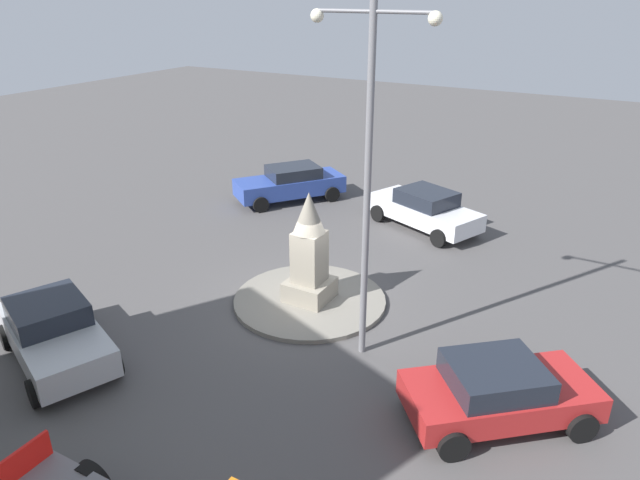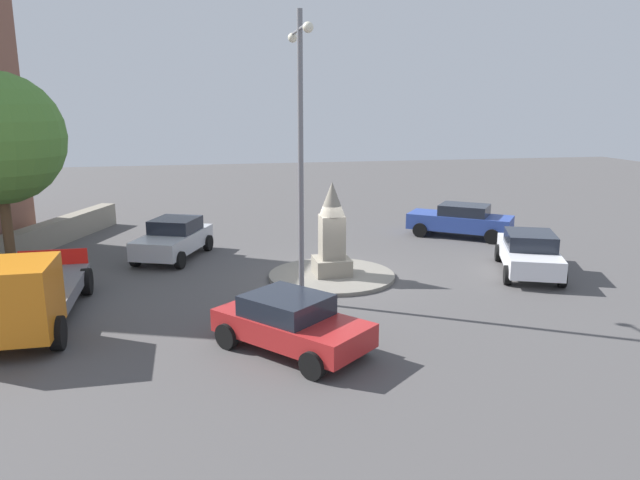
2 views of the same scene
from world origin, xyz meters
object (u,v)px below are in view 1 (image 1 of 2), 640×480
(car_white_waiting, at_px, (424,209))
(car_silver_far_side, at_px, (54,332))
(streetlamp, at_px, (368,156))
(car_red_approaching, at_px, (498,391))
(monument, at_px, (309,253))
(car_blue_parked_left, at_px, (290,183))

(car_white_waiting, xyz_separation_m, car_silver_far_side, (-4.71, -12.30, 0.01))
(streetlamp, height_order, car_white_waiting, streetlamp)
(car_white_waiting, bearing_deg, car_silver_far_side, -110.96)
(car_red_approaching, bearing_deg, streetlamp, 166.01)
(car_silver_far_side, relative_size, car_red_approaching, 1.06)
(monument, relative_size, streetlamp, 0.38)
(monument, xyz_separation_m, streetlamp, (2.36, -1.45, 3.42))
(streetlamp, xyz_separation_m, car_red_approaching, (3.48, -0.87, -4.24))
(monument, height_order, car_silver_far_side, monument)
(car_silver_far_side, bearing_deg, car_red_approaching, 17.62)
(car_silver_far_side, bearing_deg, car_white_waiting, 69.04)
(car_white_waiting, distance_m, car_red_approaching, 10.48)
(streetlamp, distance_m, car_blue_parked_left, 12.05)
(car_white_waiting, height_order, car_silver_far_side, car_silver_far_side)
(monument, distance_m, car_white_waiting, 7.00)
(car_blue_parked_left, bearing_deg, streetlamp, -48.78)
(monument, height_order, car_blue_parked_left, monument)
(streetlamp, relative_size, car_blue_parked_left, 1.82)
(car_blue_parked_left, xyz_separation_m, car_red_approaching, (10.92, -9.36, -0.04))
(monument, bearing_deg, streetlamp, -31.69)
(car_white_waiting, relative_size, car_blue_parked_left, 1.02)
(car_silver_far_side, relative_size, car_blue_parked_left, 0.94)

